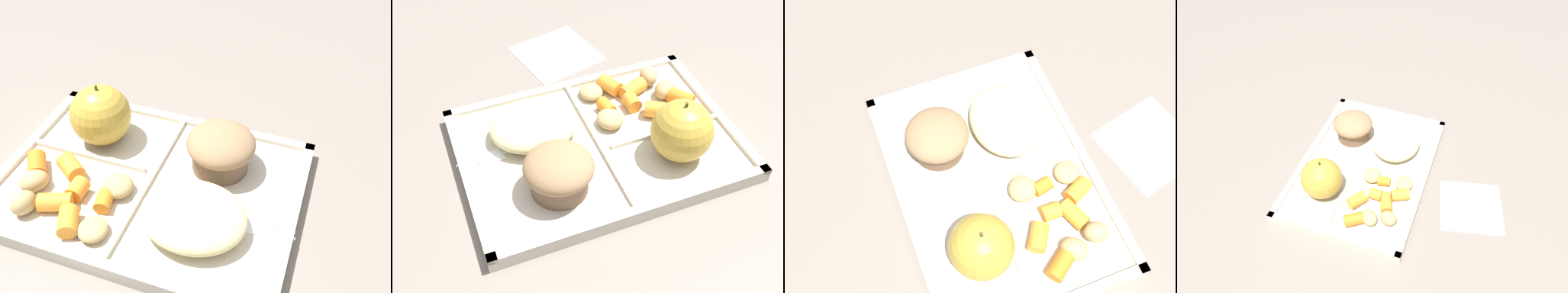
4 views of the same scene
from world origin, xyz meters
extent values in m
plane|color=slate|center=(0.00, 0.00, 0.00)|extent=(6.00, 6.00, 0.00)
cube|color=beige|center=(0.00, 0.00, 0.01)|extent=(0.36, 0.26, 0.01)
cube|color=beige|center=(0.00, -0.12, 0.02)|extent=(0.36, 0.01, 0.01)
cube|color=beige|center=(0.00, 0.12, 0.02)|extent=(0.36, 0.01, 0.01)
cube|color=beige|center=(-0.17, 0.00, 0.02)|extent=(0.01, 0.26, 0.01)
cube|color=beige|center=(0.17, 0.00, 0.02)|extent=(0.01, 0.26, 0.01)
cube|color=beige|center=(0.00, 0.00, 0.02)|extent=(0.01, 0.23, 0.01)
cube|color=beige|center=(-0.09, 0.02, 0.02)|extent=(0.16, 0.01, 0.01)
sphere|color=#B79333|center=(-0.09, 0.05, 0.05)|extent=(0.08, 0.08, 0.08)
cylinder|color=#4C381E|center=(-0.09, 0.05, 0.09)|extent=(0.00, 0.00, 0.01)
cylinder|color=brown|center=(0.07, 0.05, 0.03)|extent=(0.07, 0.07, 0.03)
ellipsoid|color=#93704C|center=(0.07, 0.05, 0.05)|extent=(0.08, 0.08, 0.04)
cylinder|color=orange|center=(-0.14, -0.03, 0.03)|extent=(0.04, 0.04, 0.02)
cylinder|color=orange|center=(-0.07, -0.05, 0.02)|extent=(0.02, 0.02, 0.02)
cylinder|color=orange|center=(-0.09, -0.02, 0.03)|extent=(0.04, 0.04, 0.02)
cylinder|color=orange|center=(-0.03, -0.05, 0.02)|extent=(0.02, 0.03, 0.02)
cylinder|color=orange|center=(-0.05, -0.09, 0.03)|extent=(0.03, 0.04, 0.02)
cylinder|color=orange|center=(-0.08, -0.07, 0.03)|extent=(0.04, 0.03, 0.02)
ellipsoid|color=tan|center=(-0.12, -0.05, 0.03)|extent=(0.04, 0.04, 0.02)
ellipsoid|color=tan|center=(-0.11, -0.09, 0.03)|extent=(0.03, 0.04, 0.03)
ellipsoid|color=tan|center=(-0.03, -0.09, 0.02)|extent=(0.04, 0.04, 0.02)
ellipsoid|color=tan|center=(-0.03, -0.03, 0.02)|extent=(0.05, 0.05, 0.02)
ellipsoid|color=beige|center=(0.07, -0.04, 0.03)|extent=(0.12, 0.10, 0.04)
sphere|color=brown|center=(0.04, -0.04, 0.03)|extent=(0.03, 0.03, 0.03)
sphere|color=brown|center=(0.08, -0.04, 0.03)|extent=(0.03, 0.03, 0.03)
sphere|color=brown|center=(0.06, -0.01, 0.03)|extent=(0.03, 0.03, 0.03)
cube|color=white|center=(0.08, -0.03, 0.02)|extent=(0.09, 0.02, 0.00)
cube|color=white|center=(0.14, -0.02, 0.02)|extent=(0.04, 0.03, 0.00)
cylinder|color=white|center=(0.17, -0.03, 0.02)|extent=(0.03, 0.01, 0.00)
cylinder|color=white|center=(0.17, -0.02, 0.02)|extent=(0.03, 0.01, 0.00)
cylinder|color=white|center=(0.17, -0.01, 0.02)|extent=(0.03, 0.01, 0.00)
cube|color=white|center=(-0.02, -0.22, 0.00)|extent=(0.14, 0.14, 0.00)
camera|label=1|loc=(0.18, -0.34, 0.42)|focal=42.14mm
camera|label=2|loc=(0.19, 0.44, 0.50)|focal=47.75mm
camera|label=3|loc=(-0.26, 0.12, 0.64)|focal=48.13mm
camera|label=4|loc=(-0.49, -0.19, 0.62)|focal=35.90mm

